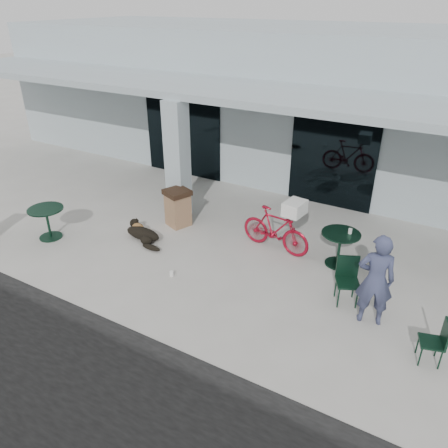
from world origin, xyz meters
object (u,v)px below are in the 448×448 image
Objects in this scene: bicycle at (275,230)px; cafe_chair_far_b at (432,342)px; trash_receptacle at (178,208)px; cafe_table_far at (339,249)px; person at (375,280)px; dog at (143,233)px; cafe_chair_far_a at (348,282)px; cafe_table_near at (48,223)px.

cafe_chair_far_b is at bearing -112.17° from bicycle.
bicycle is at bearing 2.12° from trash_receptacle.
cafe_table_far is at bearing -150.67° from cafe_chair_far_b.
person reaches higher than trash_receptacle.
bicycle is at bearing -45.79° from person.
trash_receptacle is (0.29, 1.10, 0.31)m from dog.
bicycle is 1.51m from cafe_table_far.
bicycle is 3.25m from dog.
cafe_chair_far_b is (1.62, -0.87, -0.06)m from cafe_chair_far_a.
dog is 1.16× the size of cafe_chair_far_a.
bicycle is 3.00m from person.
bicycle is at bearing -176.18° from cafe_table_far.
cafe_chair_far_b is at bearing 17.20° from dog.
person is at bearing -132.53° from cafe_chair_far_b.
bicycle reaches higher than cafe_table_near.
trash_receptacle reaches higher than cafe_table_near.
bicycle reaches higher than dog.
cafe_chair_far_b is 6.65m from trash_receptacle.
bicycle reaches higher than cafe_table_far.
trash_receptacle is at bearing -30.38° from person.
cafe_chair_far_a is at bearing -134.11° from cafe_chair_far_b.
person is at bearing -56.17° from cafe_table_far.
trash_receptacle is at bearing 141.46° from cafe_chair_far_a.
trash_receptacle reaches higher than cafe_table_far.
cafe_table_near is at bearing 121.09° from bicycle.
cafe_chair_far_b reaches higher than cafe_table_far.
trash_receptacle is (-5.27, 1.40, -0.41)m from person.
dog is (-3.00, -1.20, -0.34)m from bicycle.
cafe_table_near is 8.74m from cafe_chair_far_b.
person reaches higher than cafe_chair_far_a.
cafe_table_near is 1.00× the size of cafe_table_far.
trash_receptacle is (2.37, 2.16, 0.09)m from cafe_table_near.
bicycle is 2.13× the size of cafe_chair_far_b.
bicycle reaches higher than cafe_chair_far_a.
cafe_chair_far_b is (2.16, -2.15, 0.01)m from cafe_table_far.
cafe_chair_far_b reaches higher than cafe_table_near.
trash_receptacle is at bearing 42.36° from cafe_table_near.
cafe_table_far is 0.86× the size of trash_receptacle.
dog is 1.30× the size of cafe_table_near.
cafe_table_far is at bearing -71.68° from person.
bicycle is 1.58× the size of dog.
cafe_table_far is at bearing 2.73° from trash_receptacle.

